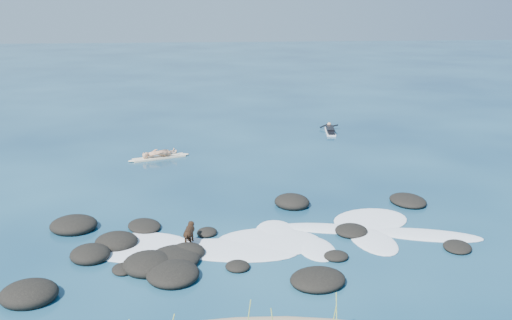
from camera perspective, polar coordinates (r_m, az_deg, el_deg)
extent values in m
plane|color=#0A2642|center=(18.90, -3.29, -6.06)|extent=(160.00, 160.00, 0.00)
cylinder|color=#88B055|center=(12.59, 8.06, -15.05)|extent=(0.05, 0.15, 0.98)
ellipsoid|color=black|center=(16.52, -6.87, -9.09)|extent=(1.28, 1.22, 0.43)
ellipsoid|color=black|center=(17.82, 19.49, -8.20)|extent=(1.12, 1.22, 0.23)
ellipsoid|color=black|center=(15.24, -21.76, -12.32)|extent=(1.44, 1.34, 0.56)
ellipsoid|color=black|center=(15.00, 6.20, -11.80)|extent=(1.82, 1.71, 0.41)
ellipsoid|color=black|center=(15.69, -1.85, -10.58)|extent=(0.82, 0.83, 0.24)
ellipsoid|color=black|center=(20.20, 3.62, -4.21)|extent=(1.65, 1.71, 0.50)
ellipsoid|color=black|center=(17.86, -4.93, -7.22)|extent=(0.84, 0.88, 0.26)
ellipsoid|color=black|center=(17.50, -13.78, -7.93)|extent=(1.44, 1.38, 0.49)
ellipsoid|color=black|center=(18.12, 9.51, -6.99)|extent=(1.39, 1.42, 0.30)
ellipsoid|color=black|center=(16.41, 8.02, -9.50)|extent=(0.84, 0.80, 0.25)
ellipsoid|color=black|center=(15.91, -10.71, -10.19)|extent=(1.54, 1.57, 0.53)
ellipsoid|color=black|center=(21.11, 14.95, -3.95)|extent=(1.49, 1.71, 0.35)
ellipsoid|color=black|center=(19.07, -17.78, -6.21)|extent=(1.72, 1.66, 0.51)
ellipsoid|color=black|center=(15.33, -8.32, -11.19)|extent=(1.45, 1.55, 0.48)
ellipsoid|color=black|center=(15.95, -13.20, -10.59)|extent=(0.69, 0.81, 0.21)
ellipsoid|color=black|center=(16.89, -16.25, -9.04)|extent=(1.38, 1.43, 0.47)
ellipsoid|color=black|center=(18.60, -11.11, -6.49)|extent=(1.46, 1.59, 0.27)
ellipsoid|color=black|center=(16.14, -8.29, -9.78)|extent=(2.02, 2.19, 0.43)
ellipsoid|color=white|center=(16.75, -2.46, -8.99)|extent=(4.15, 2.36, 0.12)
ellipsoid|color=white|center=(17.28, 1.29, -8.17)|extent=(3.32, 2.30, 0.12)
ellipsoid|color=white|center=(17.73, 11.61, -7.87)|extent=(1.55, 2.44, 0.12)
ellipsoid|color=white|center=(18.35, 7.08, -6.81)|extent=(3.10, 1.50, 0.12)
ellipsoid|color=white|center=(17.99, 2.01, -7.18)|extent=(1.36, 1.98, 0.12)
ellipsoid|color=white|center=(16.92, 6.04, -8.81)|extent=(1.24, 1.89, 0.12)
ellipsoid|color=white|center=(19.26, 11.38, -5.90)|extent=(3.16, 2.83, 0.12)
ellipsoid|color=white|center=(17.27, -11.47, -8.52)|extent=(3.19, 2.41, 0.12)
ellipsoid|color=white|center=(18.49, 16.62, -7.21)|extent=(3.58, 1.93, 0.12)
ellipsoid|color=white|center=(17.25, -6.68, -8.33)|extent=(1.10, 0.90, 0.12)
cube|color=beige|center=(26.39, -9.66, 0.24)|extent=(2.41, 1.30, 0.08)
ellipsoid|color=beige|center=(26.74, -7.21, 0.55)|extent=(0.54, 0.42, 0.09)
ellipsoid|color=beige|center=(26.09, -12.16, -0.07)|extent=(0.54, 0.42, 0.09)
imported|color=tan|center=(26.19, -9.74, 1.96)|extent=(0.55, 0.66, 1.55)
cube|color=white|center=(31.36, 7.42, 2.82)|extent=(0.77, 2.12, 0.08)
ellipsoid|color=white|center=(32.37, 7.27, 3.24)|extent=(0.31, 0.48, 0.08)
cube|color=black|center=(31.33, 7.43, 3.08)|extent=(0.56, 1.31, 0.21)
sphere|color=tan|center=(32.02, 7.33, 3.56)|extent=(0.25, 0.25, 0.22)
cylinder|color=black|center=(32.16, 6.83, 3.41)|extent=(0.53, 0.21, 0.23)
cylinder|color=black|center=(32.21, 7.77, 3.40)|extent=(0.49, 0.34, 0.23)
cube|color=black|center=(30.65, 7.53, 2.72)|extent=(0.39, 0.56, 0.13)
cylinder|color=black|center=(16.99, -6.73, -7.15)|extent=(0.33, 0.55, 0.25)
sphere|color=black|center=(17.20, -6.59, -6.85)|extent=(0.30, 0.30, 0.26)
sphere|color=black|center=(16.78, -6.88, -7.46)|extent=(0.27, 0.27, 0.24)
sphere|color=black|center=(17.30, -6.51, -6.39)|extent=(0.22, 0.22, 0.19)
cone|color=black|center=(17.41, -6.44, -6.29)|extent=(0.12, 0.13, 0.10)
cone|color=black|center=(17.27, -6.68, -6.16)|extent=(0.10, 0.08, 0.09)
cone|color=black|center=(17.25, -6.36, -6.18)|extent=(0.10, 0.08, 0.09)
cylinder|color=black|center=(17.26, -6.81, -7.73)|extent=(0.07, 0.07, 0.34)
cylinder|color=black|center=(17.24, -6.37, -7.75)|extent=(0.07, 0.07, 0.34)
cylinder|color=black|center=(16.95, -7.03, -8.21)|extent=(0.07, 0.07, 0.34)
cylinder|color=black|center=(16.92, -6.59, -8.23)|extent=(0.07, 0.07, 0.34)
cylinder|color=black|center=(16.66, -6.95, -7.47)|extent=(0.09, 0.25, 0.15)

